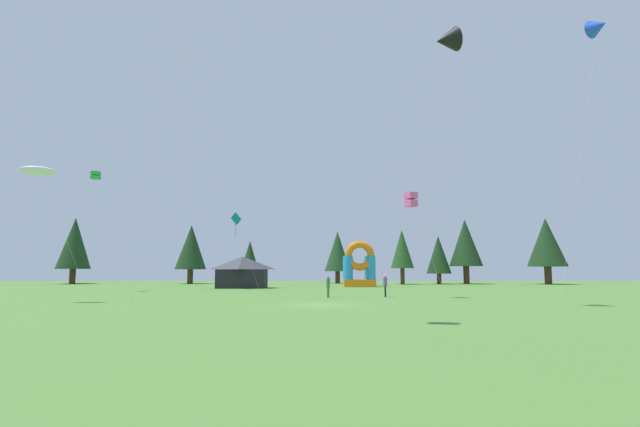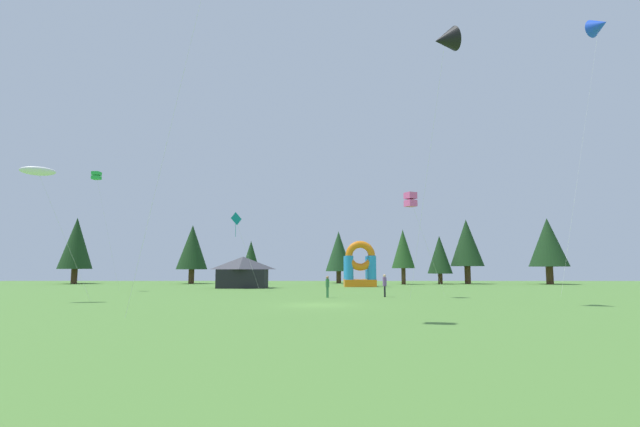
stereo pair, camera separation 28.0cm
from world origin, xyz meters
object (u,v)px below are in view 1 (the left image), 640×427
at_px(kite_pink_box, 411,200).
at_px(kite_green_box, 95,176).
at_px(kite_black_delta, 446,40).
at_px(kite_white_parafoil, 38,171).
at_px(inflatable_blue_arch, 359,269).
at_px(kite_teal_diamond, 235,220).
at_px(person_left_edge, 328,285).
at_px(person_midfield, 385,283).
at_px(festival_tent, 242,272).
at_px(kite_blue_delta, 598,26).

bearing_deg(kite_pink_box, kite_green_box, 160.92).
bearing_deg(kite_black_delta, kite_pink_box, 98.52).
bearing_deg(kite_pink_box, kite_white_parafoil, -169.09).
bearing_deg(inflatable_blue_arch, kite_teal_diamond, -138.62).
relative_size(kite_green_box, person_left_edge, 7.28).
height_order(kite_green_box, person_midfield, kite_green_box).
height_order(person_left_edge, festival_tent, festival_tent).
bearing_deg(festival_tent, person_left_edge, -62.35).
bearing_deg(inflatable_blue_arch, festival_tent, -162.27).
height_order(kite_teal_diamond, kite_blue_delta, kite_blue_delta).
height_order(inflatable_blue_arch, festival_tent, inflatable_blue_arch).
bearing_deg(kite_white_parafoil, person_midfield, 13.34).
bearing_deg(kite_white_parafoil, kite_teal_diamond, 55.50).
bearing_deg(kite_blue_delta, kite_pink_box, -170.26).
relative_size(kite_pink_box, kite_blue_delta, 0.33).
distance_m(kite_blue_delta, person_midfield, 31.31).
bearing_deg(kite_green_box, person_midfield, -19.11).
relative_size(kite_blue_delta, person_midfield, 13.91).
xyz_separation_m(kite_pink_box, kite_teal_diamond, (-16.38, 10.99, -0.55)).
relative_size(kite_green_box, festival_tent, 2.21).
xyz_separation_m(kite_green_box, kite_teal_diamond, (14.83, 0.19, -4.72)).
bearing_deg(inflatable_blue_arch, person_midfield, -89.30).
xyz_separation_m(kite_pink_box, kite_blue_delta, (18.36, 3.15, 16.72)).
height_order(kite_black_delta, festival_tent, kite_black_delta).
bearing_deg(kite_black_delta, person_left_edge, 137.21).
height_order(kite_blue_delta, person_left_edge, kite_blue_delta).
distance_m(kite_pink_box, kite_blue_delta, 25.03).
relative_size(person_left_edge, festival_tent, 0.30).
bearing_deg(person_left_edge, inflatable_blue_arch, 144.94).
bearing_deg(kite_teal_diamond, person_midfield, -35.78).
distance_m(person_left_edge, festival_tent, 21.50).
bearing_deg(kite_white_parafoil, kite_pink_box, 10.91).
height_order(kite_pink_box, kite_black_delta, kite_black_delta).
bearing_deg(kite_green_box, kite_black_delta, -29.76).
relative_size(kite_pink_box, person_midfield, 4.64).
relative_size(kite_pink_box, kite_green_box, 0.68).
bearing_deg(festival_tent, kite_pink_box, -48.07).
distance_m(kite_pink_box, festival_tent, 25.86).
bearing_deg(person_midfield, kite_teal_diamond, 66.84).
bearing_deg(kite_blue_delta, festival_tent, 156.14).
bearing_deg(kite_teal_diamond, kite_green_box, -179.25).
xyz_separation_m(kite_green_box, person_left_edge, (24.39, -11.12, -11.06)).
distance_m(kite_green_box, inflatable_blue_arch, 32.93).
bearing_deg(person_midfield, festival_tent, 51.82).
distance_m(kite_white_parafoil, inflatable_blue_arch, 38.76).
height_order(kite_pink_box, kite_blue_delta, kite_blue_delta).
bearing_deg(kite_pink_box, person_left_edge, -177.25).
height_order(kite_pink_box, inflatable_blue_arch, kite_pink_box).
distance_m(kite_blue_delta, festival_tent, 44.68).
distance_m(person_midfield, inflatable_blue_arch, 22.61).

